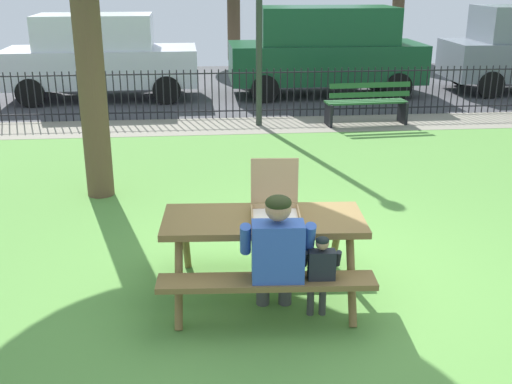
% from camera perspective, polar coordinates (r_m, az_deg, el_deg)
% --- Properties ---
extents(ground, '(28.00, 11.14, 0.02)m').
position_cam_1_polar(ground, '(7.66, 3.01, -2.36)').
color(ground, '#5D9742').
extents(cobblestone_walkway, '(28.00, 1.40, 0.01)m').
position_cam_1_polar(cobblestone_walkway, '(12.28, -0.28, 6.11)').
color(cobblestone_walkway, gray).
extents(street_asphalt, '(28.00, 7.56, 0.01)m').
position_cam_1_polar(street_asphalt, '(16.66, -1.69, 9.65)').
color(street_asphalt, '#424247').
extents(picnic_table_foreground, '(1.89, 1.59, 0.79)m').
position_cam_1_polar(picnic_table_foreground, '(5.63, 0.67, -3.99)').
color(picnic_table_foreground, brown).
rests_on(picnic_table_foreground, ground).
extents(pizza_box_open, '(0.46, 0.48, 0.49)m').
position_cam_1_polar(pizza_box_open, '(5.59, 1.76, -0.95)').
color(pizza_box_open, tan).
rests_on(pizza_box_open, picnic_table_foreground).
extents(adult_at_table, '(0.62, 0.61, 1.19)m').
position_cam_1_polar(adult_at_table, '(5.15, 1.94, -5.58)').
color(adult_at_table, '#464646').
rests_on(adult_at_table, ground).
extents(child_at_table, '(0.33, 0.32, 0.83)m').
position_cam_1_polar(child_at_table, '(5.22, 5.91, -7.12)').
color(child_at_table, '#3E3E3E').
rests_on(child_at_table, ground).
extents(iron_fence_streetside, '(21.87, 0.03, 1.00)m').
position_cam_1_polar(iron_fence_streetside, '(12.86, -0.57, 9.06)').
color(iron_fence_streetside, black).
rests_on(iron_fence_streetside, ground).
extents(park_bench_center, '(1.62, 0.56, 0.85)m').
position_cam_1_polar(park_bench_center, '(12.45, 10.12, 7.97)').
color(park_bench_center, '#25582B').
rests_on(park_bench_center, ground).
extents(parked_car_left, '(4.44, 1.99, 1.94)m').
position_cam_1_polar(parked_car_left, '(15.27, -14.10, 12.03)').
color(parked_car_left, silver).
rests_on(parked_car_left, ground).
extents(parked_car_center, '(4.60, 1.95, 2.08)m').
position_cam_1_polar(parked_car_center, '(15.41, 6.42, 12.88)').
color(parked_car_center, '#164D2C').
rests_on(parked_car_center, ground).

